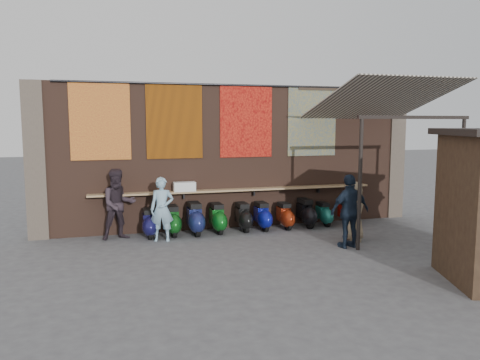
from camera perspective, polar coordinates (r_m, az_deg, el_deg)
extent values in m
plane|color=#474749|center=(11.06, 3.00, -8.50)|extent=(70.00, 70.00, 0.00)
cube|color=brown|center=(13.27, -0.76, 2.86)|extent=(10.00, 0.40, 4.00)
cube|color=#4C4238|center=(12.91, -23.63, 2.17)|extent=(0.50, 0.50, 4.00)
cube|color=#4C4238|center=(15.48, 18.17, 3.09)|extent=(0.50, 0.50, 4.00)
cube|color=#9E7A51|center=(13.01, -0.32, -1.21)|extent=(8.00, 0.32, 0.05)
cube|color=white|center=(12.64, -6.79, -0.81)|extent=(0.58, 0.28, 0.25)
cube|color=#A11817|center=(12.55, -16.67, 6.91)|extent=(1.50, 0.02, 2.00)
cube|color=#CB610B|center=(12.68, -7.99, 7.13)|extent=(1.50, 0.02, 2.00)
cube|color=red|center=(13.11, 0.76, 7.18)|extent=(1.50, 0.02, 2.00)
cube|color=navy|center=(13.82, 8.79, 7.09)|extent=(1.50, 0.02, 2.00)
cylinder|color=black|center=(13.06, -0.50, 11.49)|extent=(9.50, 0.06, 0.06)
imported|color=#8AB3C9|center=(11.87, -9.49, -3.53)|extent=(0.66, 0.51, 1.61)
imported|color=#2F252C|center=(12.24, -14.59, -2.88)|extent=(1.00, 0.86, 1.81)
imported|color=#152031|center=(11.36, 13.23, -3.72)|extent=(1.07, 0.53, 1.75)
imported|color=slate|center=(12.70, 25.66, -3.08)|extent=(1.30, 1.23, 1.77)
imported|color=#877355|center=(12.09, 13.78, -3.71)|extent=(0.79, 0.88, 1.50)
cube|color=beige|center=(13.03, 16.66, 9.32)|extent=(3.20, 3.28, 0.97)
cube|color=#33261C|center=(14.41, 13.25, 10.76)|extent=(3.30, 0.08, 0.12)
cube|color=black|center=(11.78, 20.55, 7.17)|extent=(3.00, 0.08, 0.08)
cylinder|color=black|center=(11.09, 14.40, -0.49)|extent=(0.09, 0.09, 3.10)
cylinder|color=black|center=(12.73, 25.33, -0.01)|extent=(0.09, 0.09, 3.10)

